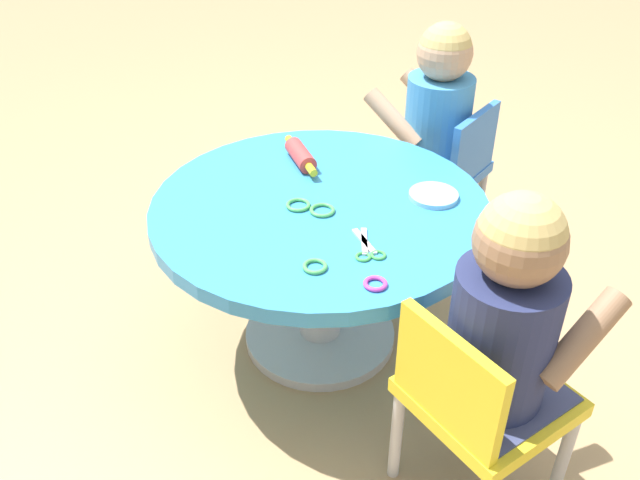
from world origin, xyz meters
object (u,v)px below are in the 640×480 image
at_px(seated_child_right, 438,104).
at_px(rolling_pin, 301,155).
at_px(child_chair_left, 477,401).
at_px(craft_table, 320,238).
at_px(child_chair_right, 442,171).
at_px(seated_child_left, 507,311).
at_px(craft_scissors, 368,249).

distance_m(seated_child_right, rolling_pin, 0.51).
bearing_deg(child_chair_left, seated_child_right, -21.55).
relative_size(craft_table, rolling_pin, 3.84).
relative_size(child_chair_left, seated_child_right, 1.05).
relative_size(craft_table, seated_child_right, 1.73).
bearing_deg(child_chair_left, craft_table, 12.68).
height_order(child_chair_left, rolling_pin, child_chair_left).
bearing_deg(craft_table, child_chair_right, -59.50).
distance_m(child_chair_left, seated_child_left, 0.23).
bearing_deg(child_chair_left, child_chair_right, -23.41).
bearing_deg(child_chair_right, child_chair_left, 156.59).
relative_size(seated_child_left, craft_scissors, 3.67).
xyz_separation_m(child_chair_right, rolling_pin, (-0.09, 0.52, 0.19)).
bearing_deg(child_chair_right, seated_child_left, 158.39).
bearing_deg(craft_scissors, rolling_pin, 1.89).
distance_m(child_chair_right, seated_child_right, 0.23).
bearing_deg(craft_scissors, child_chair_left, -164.53).
bearing_deg(rolling_pin, child_chair_left, -172.01).
xyz_separation_m(seated_child_left, craft_scissors, (0.36, 0.14, -0.06)).
bearing_deg(rolling_pin, child_chair_right, -80.18).
bearing_deg(seated_child_left, rolling_pin, 10.69).
distance_m(craft_table, child_chair_left, 0.62).
bearing_deg(craft_table, seated_child_left, -163.65).
distance_m(seated_child_left, craft_scissors, 0.39).
xyz_separation_m(child_chair_left, craft_scissors, (0.37, 0.10, 0.17)).
distance_m(child_chair_right, craft_scissors, 0.77).
distance_m(child_chair_left, seated_child_right, 1.05).
relative_size(child_chair_left, child_chair_right, 1.00).
bearing_deg(seated_child_right, rolling_pin, 103.93).
xyz_separation_m(child_chair_right, craft_scissors, (-0.56, 0.50, 0.17)).
xyz_separation_m(craft_table, seated_child_right, (0.35, -0.51, 0.17)).
bearing_deg(seated_child_right, craft_table, 124.17).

